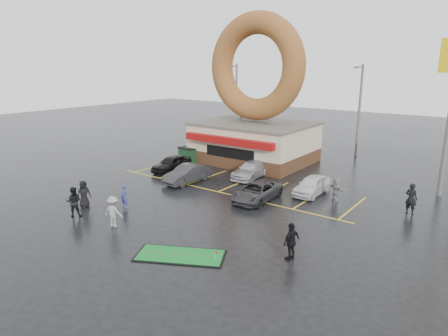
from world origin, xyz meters
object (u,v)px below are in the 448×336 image
Objects in this scene: donut_shop at (255,114)px; person_blue at (124,197)px; car_silver at (251,170)px; car_dgrey at (187,174)px; car_grey at (257,192)px; dumpster at (189,155)px; streetlight_left at (236,101)px; car_black at (172,164)px; streetlight_mid at (359,108)px; person_cameraman at (291,241)px; putting_green at (180,255)px; car_white at (312,185)px.

person_blue is (0.23, -15.79, -3.70)m from donut_shop.
car_dgrey is at bearing -131.97° from car_silver.
car_grey is 12.30m from dumpster.
car_black is (3.32, -14.34, -4.10)m from streetlight_left.
dumpster is (-1.08, 3.46, -0.03)m from car_black.
streetlight_mid reaches higher than person_cameraman.
person_blue reaches higher than putting_green.
car_silver is 1.00× the size of car_grey.
car_white is at bearing 2.07° from dumpster.
car_silver is at bearing -60.16° from donut_shop.
streetlight_mid is 2.05× the size of car_silver.
car_white is at bearing -83.21° from streetlight_mid.
car_grey is 9.23m from putting_green.
car_white reaches higher than car_grey.
streetlight_mid is at bearing 53.07° from car_black.
person_cameraman is at bearing -49.95° from streetlight_left.
donut_shop is at bearing 50.56° from dumpster.
putting_green is at bearing -60.19° from streetlight_left.
car_dgrey is at bearing -161.07° from car_white.
person_cameraman is at bearing -24.03° from dumpster.
car_grey is 2.89× the size of person_blue.
dumpster is (-13.42, 2.11, -0.01)m from car_white.
car_black is at bearing 135.30° from putting_green.
car_white is at bearing 51.76° from person_blue.
car_dgrey is at bearing 97.67° from person_blue.
person_blue is at bearing -135.31° from car_grey.
donut_shop is 7.32× the size of person_cameraman.
car_grey is 4.20m from car_white.
car_white is at bearing 52.81° from car_grey.
dumpster reaches higher than putting_green.
donut_shop is 3.47× the size of car_white.
streetlight_left is 17.84m from car_dgrey.
streetlight_left is 11.85m from dumpster.
putting_green is (-1.05, -12.53, -0.63)m from car_white.
car_grey is 0.95× the size of putting_green.
car_grey is (6.23, -9.46, -3.85)m from donut_shop.
car_black is 0.86× the size of putting_green.
car_black is at bearing -76.96° from streetlight_left.
car_white is 12.59m from putting_green.
person_cameraman is 5.34m from putting_green.
car_black reaches higher than car_silver.
person_cameraman is at bearing -70.57° from car_white.
person_cameraman is at bearing -52.52° from donut_shop.
car_dgrey is (6.64, -16.05, -4.09)m from streetlight_left.
dumpster is 19.18m from putting_green.
car_silver is at bearing -107.81° from streetlight_mid.
car_silver is at bearing 125.14° from car_grey.
person_blue is at bearing -105.92° from streetlight_mid.
car_white is (8.67, -6.04, -3.80)m from donut_shop.
streetlight_left is 14.04m from streetlight_mid.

